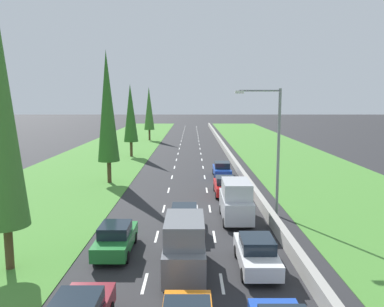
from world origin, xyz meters
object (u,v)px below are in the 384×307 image
Objects in this scene: silver_van_right_lane at (235,201)px; white_sedan_centre_lane at (183,218)px; green_sedan_left_lane at (114,238)px; white_sedan_right_lane at (255,253)px; grey_van_centre_lane at (183,246)px; red_sedan_right_lane at (224,186)px; blue_sedan_right_lane_fifth at (220,170)px; street_light_mast at (272,143)px; poplar_tree_fourth at (148,109)px; poplar_tree_second at (106,107)px; poplar_tree_third at (129,113)px.

white_sedan_centre_lane is (-3.48, -2.00, -0.59)m from silver_van_right_lane.
white_sedan_right_lane is at bearing -15.24° from green_sedan_left_lane.
white_sedan_right_lane is at bearing -56.76° from white_sedan_centre_lane.
silver_van_right_lane and grey_van_centre_lane have the same top height.
red_sedan_right_lane and blue_sedan_right_lane_fifth have the same top height.
red_sedan_right_lane is 7.99m from street_light_mast.
silver_van_right_lane is at bearing 91.23° from white_sedan_right_lane.
white_sedan_right_lane is 0.50× the size of street_light_mast.
white_sedan_right_lane is 1.00× the size of blue_sedan_right_lane_fifth.
blue_sedan_right_lane_fifth is at bearing -72.33° from poplar_tree_fourth.
silver_van_right_lane is at bearing -88.94° from red_sedan_right_lane.
poplar_tree_second reaches higher than poplar_tree_third.
white_sedan_right_lane is 6.65m from white_sedan_centre_lane.
street_light_mast is (2.70, 1.14, 3.83)m from silver_van_right_lane.
poplar_tree_fourth reaches higher than white_sedan_right_lane.
grey_van_centre_lane is 39.20m from poplar_tree_third.
grey_van_centre_lane is 0.47× the size of poplar_tree_third.
white_sedan_centre_lane is 0.35× the size of poplar_tree_second.
red_sedan_right_lane is 1.00× the size of blue_sedan_right_lane_fifth.
street_light_mast reaches higher than green_sedan_left_lane.
grey_van_centre_lane is at bearing -112.36° from silver_van_right_lane.
grey_van_centre_lane is (-3.51, -0.56, 0.59)m from white_sedan_right_lane.
blue_sedan_right_lane_fifth is 13.56m from poplar_tree_second.
poplar_tree_fourth reaches higher than white_sedan_centre_lane.
white_sedan_right_lane is 14.72m from red_sedan_right_lane.
street_light_mast is (2.84, -6.02, 4.42)m from red_sedan_right_lane.
silver_van_right_lane is 1.09× the size of red_sedan_right_lane.
white_sedan_right_lane is 22.54m from blue_sedan_right_lane_fifth.
green_sedan_left_lane is 1.00× the size of red_sedan_right_lane.
grey_van_centre_lane reaches higher than red_sedan_right_lane.
poplar_tree_fourth reaches higher than silver_van_right_lane.
green_sedan_left_lane is 5.10m from white_sedan_centre_lane.
poplar_tree_second is at bearing -89.49° from poplar_tree_fourth.
blue_sedan_right_lane_fifth is (3.54, 23.10, -0.59)m from grey_van_centre_lane.
red_sedan_right_lane is (6.99, 12.74, 0.00)m from green_sedan_left_lane.
street_light_mast is (2.54, 8.70, 4.42)m from white_sedan_right_lane.
poplar_tree_second reaches higher than red_sedan_right_lane.
blue_sedan_right_lane_fifth is at bearing 89.25° from silver_van_right_lane.
white_sedan_centre_lane is 0.50× the size of street_light_mast.
green_sedan_left_lane is 19.37m from poplar_tree_second.
blue_sedan_right_lane_fifth is 0.35× the size of poplar_tree_second.
silver_van_right_lane is at bearing -90.75° from blue_sedan_right_lane_fifth.
white_sedan_centre_lane is 54.82m from poplar_tree_fourth.
poplar_tree_second is at bearing 155.93° from red_sedan_right_lane.
poplar_tree_second is at bearing 132.83° from silver_van_right_lane.
blue_sedan_right_lane_fifth is 0.50× the size of street_light_mast.
white_sedan_centre_lane is 17.37m from blue_sedan_right_lane_fifth.
silver_van_right_lane is 0.47× the size of poplar_tree_third.
grey_van_centre_lane reaches higher than white_sedan_centre_lane.
poplar_tree_fourth is at bearing 107.67° from blue_sedan_right_lane_fifth.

